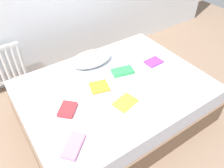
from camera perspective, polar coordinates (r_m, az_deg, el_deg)
ground_plane at (r=2.76m, az=0.59°, el=-8.11°), size 8.00×8.00×0.00m
bed at (r=2.58m, az=0.62°, el=-4.51°), size 2.00×1.50×0.50m
pillow at (r=2.70m, az=-5.39°, el=6.42°), size 0.51×0.32×0.13m
textbook_red at (r=2.17m, az=-11.28°, el=-6.37°), size 0.24×0.24×0.04m
textbook_purple at (r=2.78m, az=10.57°, el=5.56°), size 0.21×0.16×0.02m
textbook_orange at (r=2.37m, az=-3.27°, el=-0.72°), size 0.23×0.23×0.02m
textbook_yellow at (r=2.20m, az=3.43°, el=-4.73°), size 0.25×0.21×0.03m
textbook_white at (r=2.11m, az=-3.67°, el=-7.57°), size 0.26×0.26×0.02m
textbook_green at (r=2.57m, az=2.68°, el=3.25°), size 0.27×0.19×0.04m
textbook_pink at (r=1.91m, az=-9.82°, el=-15.26°), size 0.27×0.26×0.03m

